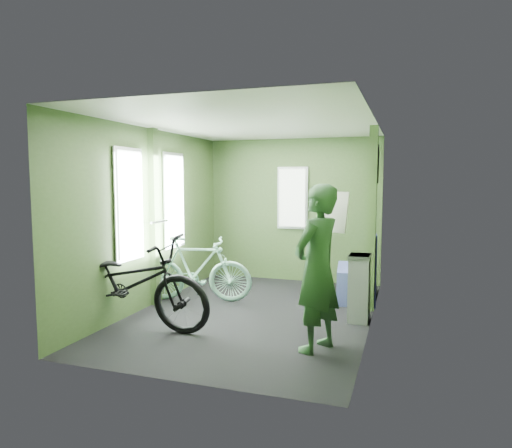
# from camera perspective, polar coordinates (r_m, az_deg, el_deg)

# --- Properties ---
(room) EXTENTS (4.00, 4.02, 2.31)m
(room) POSITION_cam_1_polar(r_m,az_deg,el_deg) (5.54, -0.56, 3.42)
(room) COLOR black
(room) RESTS_ON ground
(bicycle_black) EXTENTS (1.98, 0.88, 1.11)m
(bicycle_black) POSITION_cam_1_polar(r_m,az_deg,el_deg) (5.38, -15.43, -12.43)
(bicycle_black) COLOR black
(bicycle_black) RESTS_ON ground
(bicycle_mint) EXTENTS (1.59, 0.85, 0.97)m
(bicycle_mint) POSITION_cam_1_polar(r_m,az_deg,el_deg) (6.29, -7.46, -9.63)
(bicycle_mint) COLOR #85C6A9
(bicycle_mint) RESTS_ON ground
(passenger) EXTENTS (0.59, 0.71, 1.60)m
(passenger) POSITION_cam_1_polar(r_m,az_deg,el_deg) (4.40, 7.65, -5.45)
(passenger) COLOR #2B4F2E
(passenger) RESTS_ON ground
(waste_box) EXTENTS (0.23, 0.32, 0.78)m
(waste_box) POSITION_cam_1_polar(r_m,az_deg,el_deg) (5.47, 12.77, -7.80)
(waste_box) COLOR slate
(waste_box) RESTS_ON ground
(bench_seat) EXTENTS (0.60, 0.95, 0.94)m
(bench_seat) POSITION_cam_1_polar(r_m,az_deg,el_deg) (6.47, 12.61, -6.75)
(bench_seat) COLOR navy
(bench_seat) RESTS_ON ground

